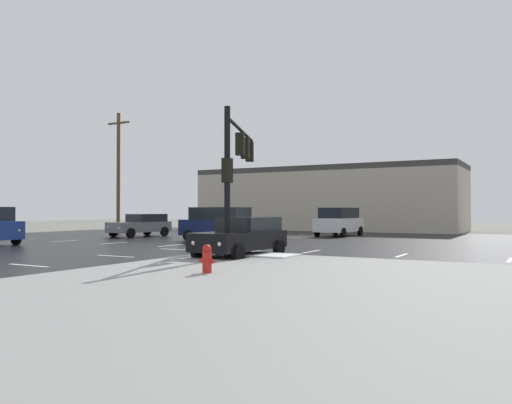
% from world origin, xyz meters
% --- Properties ---
extents(ground_plane, '(120.00, 120.00, 0.00)m').
position_xyz_m(ground_plane, '(0.00, 0.00, 0.00)').
color(ground_plane, slate).
extents(road_asphalt, '(44.00, 44.00, 0.02)m').
position_xyz_m(road_asphalt, '(0.00, 0.00, 0.01)').
color(road_asphalt, black).
rests_on(road_asphalt, ground_plane).
extents(sidewalk_corner, '(18.00, 18.00, 0.14)m').
position_xyz_m(sidewalk_corner, '(12.00, -12.00, 0.07)').
color(sidewalk_corner, gray).
rests_on(sidewalk_corner, ground_plane).
extents(snow_strip_curbside, '(4.00, 1.60, 0.06)m').
position_xyz_m(snow_strip_curbside, '(5.00, -4.00, 0.17)').
color(snow_strip_curbside, white).
rests_on(snow_strip_curbside, sidewalk_corner).
extents(lane_markings, '(36.15, 36.15, 0.01)m').
position_xyz_m(lane_markings, '(1.20, -1.38, 0.02)').
color(lane_markings, silver).
rests_on(lane_markings, road_asphalt).
extents(traffic_signal_mast, '(2.58, 6.12, 5.55)m').
position_xyz_m(traffic_signal_mast, '(4.20, -3.43, 4.03)').
color(traffic_signal_mast, black).
rests_on(traffic_signal_mast, sidewalk_corner).
extents(fire_hydrant, '(0.48, 0.26, 0.79)m').
position_xyz_m(fire_hydrant, '(6.95, -9.53, 0.54)').
color(fire_hydrant, red).
rests_on(fire_hydrant, sidewalk_corner).
extents(strip_building_background, '(24.36, 8.00, 5.84)m').
position_xyz_m(strip_building_background, '(-2.88, 24.46, 2.92)').
color(strip_building_background, '#BCB29E').
rests_on(strip_building_background, ground_plane).
extents(sedan_grey, '(2.45, 4.68, 1.58)m').
position_xyz_m(sedan_grey, '(-9.68, 6.29, 0.85)').
color(sedan_grey, slate).
rests_on(sedan_grey, road_asphalt).
extents(suv_navy, '(4.86, 2.23, 2.03)m').
position_xyz_m(suv_navy, '(-1.89, 4.51, 1.09)').
color(suv_navy, '#141E47').
rests_on(suv_navy, road_asphalt).
extents(suv_white, '(2.33, 4.90, 2.03)m').
position_xyz_m(suv_white, '(2.21, 13.85, 1.09)').
color(suv_white, white).
rests_on(suv_white, road_asphalt).
extents(sedan_black, '(2.11, 4.58, 1.58)m').
position_xyz_m(sedan_black, '(4.74, -3.92, 0.85)').
color(sedan_black, black).
rests_on(sedan_black, road_asphalt).
extents(utility_pole_far, '(2.20, 0.28, 9.67)m').
position_xyz_m(utility_pole_far, '(-14.68, 9.14, 5.05)').
color(utility_pole_far, brown).
rests_on(utility_pole_far, ground_plane).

